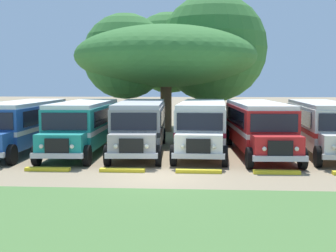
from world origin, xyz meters
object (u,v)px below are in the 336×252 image
parked_bus_slot_3 (203,124)px  parked_bus_slot_4 (258,125)px  parked_bus_slot_5 (322,124)px  parked_bus_slot_1 (84,124)px  parked_bus_slot_2 (141,124)px  broad_shade_tree (175,54)px  parked_bus_slot_0 (23,123)px

parked_bus_slot_3 → parked_bus_slot_4: size_ratio=1.00×
parked_bus_slot_5 → parked_bus_slot_1: bearing=-86.0°
parked_bus_slot_3 → parked_bus_slot_5: size_ratio=1.00×
parked_bus_slot_1 → parked_bus_slot_3: bearing=91.1°
parked_bus_slot_2 → broad_shade_tree: (1.32, 11.92, 4.66)m
parked_bus_slot_2 → parked_bus_slot_5: size_ratio=1.00×
parked_bus_slot_1 → parked_bus_slot_2: same height
parked_bus_slot_4 → parked_bus_slot_5: 3.69m
parked_bus_slot_1 → broad_shade_tree: size_ratio=0.71×
parked_bus_slot_1 → parked_bus_slot_3: size_ratio=1.00×
parked_bus_slot_3 → parked_bus_slot_4: (3.04, -0.46, 0.00)m
parked_bus_slot_4 → parked_bus_slot_2: bearing=-96.0°
parked_bus_slot_1 → parked_bus_slot_0: bearing=-91.9°
parked_bus_slot_3 → parked_bus_slot_2: bearing=-85.8°
parked_bus_slot_1 → broad_shade_tree: broad_shade_tree is taller
parked_bus_slot_2 → parked_bus_slot_5: same height
parked_bus_slot_1 → parked_bus_slot_2: (3.23, 0.22, 0.00)m
parked_bus_slot_0 → parked_bus_slot_1: bearing=88.8°
parked_bus_slot_4 → broad_shade_tree: size_ratio=0.71×
parked_bus_slot_3 → parked_bus_slot_5: bearing=93.3°
parked_bus_slot_0 → parked_bus_slot_4: bearing=88.5°
parked_bus_slot_0 → parked_bus_slot_3: 10.35m
parked_bus_slot_1 → parked_bus_slot_2: 3.24m
parked_bus_slot_1 → parked_bus_slot_3: 6.78m
parked_bus_slot_0 → broad_shade_tree: (8.12, 12.14, 4.66)m
parked_bus_slot_5 → parked_bus_slot_2: bearing=-86.6°
parked_bus_slot_2 → parked_bus_slot_4: (6.59, -0.33, 0.00)m
parked_bus_slot_0 → parked_bus_slot_2: same height
parked_bus_slot_0 → parked_bus_slot_5: same height
parked_bus_slot_3 → parked_bus_slot_4: 3.08m
parked_bus_slot_0 → broad_shade_tree: size_ratio=0.70×
parked_bus_slot_2 → parked_bus_slot_3: bearing=89.0°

